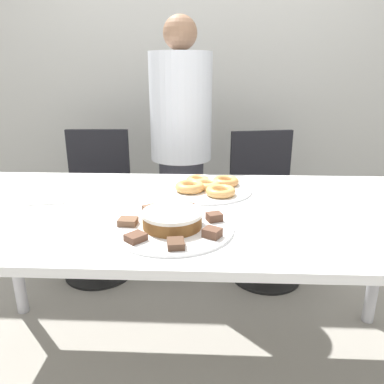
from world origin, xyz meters
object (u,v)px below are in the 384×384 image
at_px(office_chair_right, 266,210).
at_px(plate_donuts, 207,189).
at_px(person_standing, 181,150).
at_px(office_chair_left, 97,207).
at_px(plate_cake, 172,228).
at_px(napkin, 49,200).
at_px(frosted_cake, 172,219).

height_order(office_chair_right, plate_donuts, office_chair_right).
relative_size(person_standing, office_chair_left, 1.71).
xyz_separation_m(person_standing, plate_cake, (0.05, -1.07, -0.03)).
distance_m(person_standing, plate_donuts, 0.68).
distance_m(person_standing, office_chair_left, 0.66).
distance_m(plate_donuts, napkin, 0.64).
bearing_deg(frosted_cake, plate_donuts, 75.12).
bearing_deg(plate_donuts, plate_cake, -104.88).
bearing_deg(plate_donuts, office_chair_left, 136.06).
relative_size(person_standing, office_chair_right, 1.71).
bearing_deg(office_chair_left, plate_cake, -64.51).
relative_size(office_chair_right, napkin, 6.14).
bearing_deg(office_chair_left, person_standing, -4.25).
bearing_deg(office_chair_left, napkin, -87.77).
xyz_separation_m(office_chair_right, frosted_cake, (-0.48, -1.09, 0.38)).
bearing_deg(office_chair_right, office_chair_left, 167.98).
bearing_deg(person_standing, napkin, -119.64).
height_order(person_standing, office_chair_right, person_standing).
height_order(plate_cake, plate_donuts, same).
distance_m(office_chair_left, plate_cake, 1.28).
relative_size(office_chair_left, plate_cake, 2.29).
height_order(frosted_cake, napkin, frosted_cake).
xyz_separation_m(office_chair_left, plate_cake, (0.59, -1.09, 0.35)).
relative_size(person_standing, frosted_cake, 7.97).
bearing_deg(plate_cake, office_chair_right, 66.16).
bearing_deg(frosted_cake, office_chair_right, 66.16).
relative_size(plate_cake, napkin, 2.69).
xyz_separation_m(person_standing, plate_donuts, (0.16, -0.66, -0.03)).
distance_m(office_chair_right, plate_donuts, 0.84).
bearing_deg(office_chair_right, plate_donuts, -130.76).
xyz_separation_m(office_chair_right, plate_cake, (-0.48, -1.09, 0.35)).
bearing_deg(office_chair_left, plate_donuts, -46.93).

